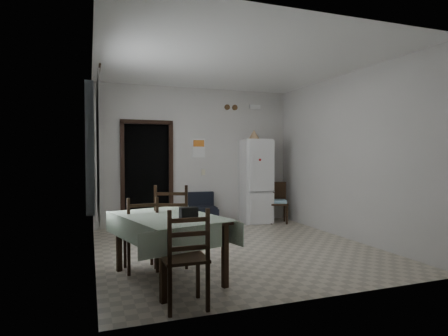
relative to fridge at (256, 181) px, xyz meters
The scene contains 25 objects.
ground 2.47m from the fridge, 122.88° to the right, with size 4.50×4.50×0.00m, color #B7AC96.
ceiling 3.04m from the fridge, 122.88° to the right, with size 4.20×4.50×0.02m, color white, non-canonical shape.
wall_back 1.40m from the fridge, 165.62° to the left, with size 4.20×0.02×2.90m, color beige, non-canonical shape.
wall_front 4.40m from the fridge, 106.62° to the right, with size 4.20×0.02×2.90m, color beige, non-canonical shape.
wall_left 3.90m from the fridge, 150.04° to the right, with size 0.02×4.50×2.90m, color beige, non-canonical shape.
wall_right 2.18m from the fridge, 66.18° to the right, with size 0.02×4.50×2.90m, color beige, non-canonical shape.
doorway 2.36m from the fridge, 167.17° to the left, with size 1.06×0.52×2.22m.
window_recess 4.06m from the fridge, 147.92° to the right, with size 0.10×1.20×1.60m, color silver.
curtain 3.97m from the fridge, 147.06° to the right, with size 0.02×1.45×1.85m, color silver.
curtain_rod 4.22m from the fridge, 146.98° to the right, with size 0.02×0.02×1.60m, color black.
calendar 1.43m from the fridge, 165.58° to the left, with size 0.28×0.02×0.40m, color white.
calendar_image 1.48m from the fridge, 165.85° to the left, with size 0.24×0.01×0.14m, color orange.
light_switch 1.16m from the fridge, 164.33° to the left, with size 0.08×0.02×0.12m, color beige.
vent_left 1.73m from the fridge, 150.89° to the left, with size 0.12×0.12×0.03m, color brown.
vent_right 1.68m from the fridge, 140.33° to the left, with size 0.12×0.12×0.03m, color brown.
emergency_light 1.67m from the fridge, 69.94° to the left, with size 0.25×0.07×0.09m, color white.
fridge is the anchor object (origin of this frame).
tan_cone 1.01m from the fridge, 146.36° to the right, with size 0.24×0.24×0.20m, color tan.
navy_seat 1.32m from the fridge, behind, with size 0.57×0.55×0.69m, color black, non-canonical shape.
corner_chair 0.68m from the fridge, 28.10° to the right, with size 0.38×0.38×0.88m, color black, non-canonical shape.
dining_table 4.00m from the fridge, 129.67° to the right, with size 0.95×1.45×0.75m, color #A2B79C, non-canonical shape.
black_bag 4.07m from the fridge, 125.36° to the right, with size 0.19×0.12×0.13m, color black.
dining_chair_far_left 3.84m from the fridge, 137.15° to the right, with size 0.41×0.41×0.95m, color black, non-canonical shape.
dining_chair_far_right 3.45m from the fridge, 133.36° to the right, with size 0.46×0.46×1.08m, color black, non-canonical shape.
dining_chair_near_head 4.70m from the fridge, 123.03° to the right, with size 0.42×0.42×0.98m, color black, non-canonical shape.
Camera 1 is at (-2.16, -5.48, 1.47)m, focal length 30.00 mm.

